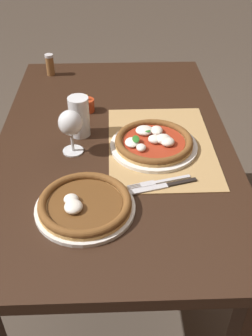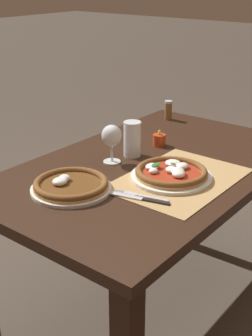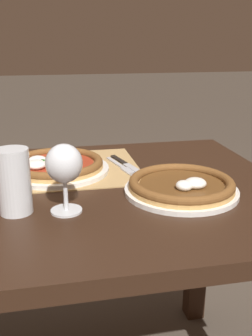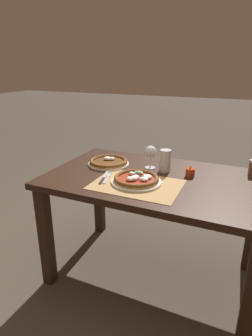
{
  "view_description": "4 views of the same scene",
  "coord_description": "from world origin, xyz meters",
  "px_view_note": "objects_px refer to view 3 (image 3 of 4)",
  "views": [
    {
      "loc": [
        -1.18,
        0.0,
        1.5
      ],
      "look_at": [
        -0.23,
        -0.03,
        0.78
      ],
      "focal_mm": 42.0,
      "sensor_mm": 36.0,
      "label": 1
    },
    {
      "loc": [
        -1.4,
        -0.97,
        1.45
      ],
      "look_at": [
        -0.22,
        -0.04,
        0.81
      ],
      "focal_mm": 50.0,
      "sensor_mm": 36.0,
      "label": 2
    },
    {
      "loc": [
        -0.05,
        0.95,
        1.11
      ],
      "look_at": [
        -0.25,
        -0.02,
        0.78
      ],
      "focal_mm": 42.0,
      "sensor_mm": 36.0,
      "label": 3
    },
    {
      "loc": [
        0.49,
        -1.55,
        1.39
      ],
      "look_at": [
        -0.18,
        -0.04,
        0.79
      ],
      "focal_mm": 30.0,
      "sensor_mm": 36.0,
      "label": 4
    }
  ],
  "objects_px": {
    "pint_glass": "(14,183)",
    "knife": "(128,165)",
    "pizza_far": "(182,186)",
    "fork": "(122,167)",
    "pizza_near": "(56,165)",
    "wine_glass": "(64,166)"
  },
  "relations": [
    {
      "from": "pizza_far",
      "to": "wine_glass",
      "type": "relative_size",
      "value": 1.82
    },
    {
      "from": "knife",
      "to": "wine_glass",
      "type": "bearing_deg",
      "value": 54.96
    },
    {
      "from": "pizza_near",
      "to": "knife",
      "type": "distance_m",
      "value": 0.21
    },
    {
      "from": "pizza_far",
      "to": "pint_glass",
      "type": "xyz_separation_m",
      "value": [
        0.39,
        0.03,
        0.05
      ]
    },
    {
      "from": "pizza_far",
      "to": "wine_glass",
      "type": "height_order",
      "value": "wine_glass"
    },
    {
      "from": "pizza_near",
      "to": "wine_glass",
      "type": "distance_m",
      "value": 0.28
    },
    {
      "from": "pizza_far",
      "to": "wine_glass",
      "type": "distance_m",
      "value": 0.3
    },
    {
      "from": "pizza_far",
      "to": "fork",
      "type": "bearing_deg",
      "value": -63.78
    },
    {
      "from": "pizza_near",
      "to": "fork",
      "type": "xyz_separation_m",
      "value": [
        -0.19,
        0.0,
        -0.02
      ]
    },
    {
      "from": "wine_glass",
      "to": "pint_glass",
      "type": "distance_m",
      "value": 0.12
    },
    {
      "from": "pizza_far",
      "to": "fork",
      "type": "height_order",
      "value": "pizza_far"
    },
    {
      "from": "pizza_far",
      "to": "fork",
      "type": "relative_size",
      "value": 1.43
    },
    {
      "from": "pint_glass",
      "to": "fork",
      "type": "relative_size",
      "value": 0.73
    },
    {
      "from": "pint_glass",
      "to": "fork",
      "type": "distance_m",
      "value": 0.39
    },
    {
      "from": "pizza_near",
      "to": "knife",
      "type": "relative_size",
      "value": 1.4
    },
    {
      "from": "pint_glass",
      "to": "pizza_far",
      "type": "bearing_deg",
      "value": -175.07
    },
    {
      "from": "pint_glass",
      "to": "knife",
      "type": "xyz_separation_m",
      "value": [
        -0.31,
        -0.26,
        -0.06
      ]
    },
    {
      "from": "pizza_near",
      "to": "pint_glass",
      "type": "bearing_deg",
      "value": 69.29
    },
    {
      "from": "wine_glass",
      "to": "knife",
      "type": "height_order",
      "value": "wine_glass"
    },
    {
      "from": "pizza_near",
      "to": "pizza_far",
      "type": "xyz_separation_m",
      "value": [
        -0.3,
        0.22,
        -0.0
      ]
    },
    {
      "from": "pint_glass",
      "to": "pizza_near",
      "type": "bearing_deg",
      "value": -110.71
    },
    {
      "from": "knife",
      "to": "pint_glass",
      "type": "bearing_deg",
      "value": 40.76
    }
  ]
}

